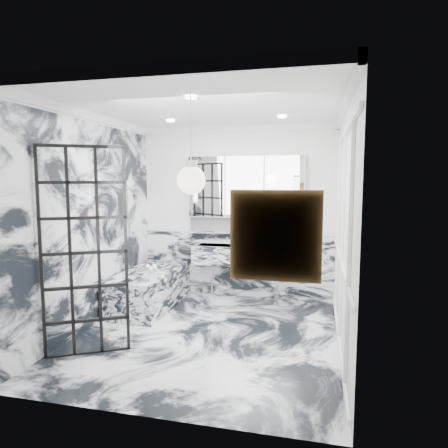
% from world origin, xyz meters
% --- Properties ---
extents(floor, '(3.60, 3.60, 0.00)m').
position_xyz_m(floor, '(0.00, 0.00, 0.00)').
color(floor, silver).
rests_on(floor, ground).
extents(ceiling, '(3.60, 3.60, 0.00)m').
position_xyz_m(ceiling, '(0.00, 0.00, 2.80)').
color(ceiling, white).
rests_on(ceiling, wall_back).
extents(wall_back, '(3.60, 0.00, 3.60)m').
position_xyz_m(wall_back, '(0.00, 1.80, 1.40)').
color(wall_back, white).
rests_on(wall_back, floor).
extents(wall_front, '(3.60, 0.00, 3.60)m').
position_xyz_m(wall_front, '(0.00, -1.80, 1.40)').
color(wall_front, white).
rests_on(wall_front, floor).
extents(wall_left, '(0.00, 3.60, 3.60)m').
position_xyz_m(wall_left, '(-1.60, 0.00, 1.40)').
color(wall_left, white).
rests_on(wall_left, floor).
extents(wall_right, '(0.00, 3.60, 3.60)m').
position_xyz_m(wall_right, '(1.60, 0.00, 1.40)').
color(wall_right, white).
rests_on(wall_right, floor).
extents(marble_clad_back, '(3.18, 0.05, 1.05)m').
position_xyz_m(marble_clad_back, '(0.00, 1.78, 0.53)').
color(marble_clad_back, silver).
rests_on(marble_clad_back, floor).
extents(marble_clad_left, '(0.02, 3.56, 2.68)m').
position_xyz_m(marble_clad_left, '(-1.59, 0.00, 1.34)').
color(marble_clad_left, silver).
rests_on(marble_clad_left, floor).
extents(panel_molding, '(0.03, 3.40, 2.30)m').
position_xyz_m(panel_molding, '(1.58, 0.00, 1.30)').
color(panel_molding, white).
rests_on(panel_molding, floor).
extents(soap_bottle_a, '(0.09, 0.09, 0.22)m').
position_xyz_m(soap_bottle_a, '(0.68, 1.71, 1.20)').
color(soap_bottle_a, '#8C5919').
rests_on(soap_bottle_a, ledge).
extents(soap_bottle_b, '(0.10, 0.11, 0.19)m').
position_xyz_m(soap_bottle_b, '(0.72, 1.71, 1.18)').
color(soap_bottle_b, '#4C4C51').
rests_on(soap_bottle_b, ledge).
extents(soap_bottle_c, '(0.15, 0.15, 0.16)m').
position_xyz_m(soap_bottle_c, '(0.97, 1.71, 1.17)').
color(soap_bottle_c, silver).
rests_on(soap_bottle_c, ledge).
extents(face_pot, '(0.15, 0.15, 0.15)m').
position_xyz_m(face_pot, '(0.16, 1.71, 1.17)').
color(face_pot, white).
rests_on(face_pot, ledge).
extents(amber_bottle, '(0.04, 0.04, 0.10)m').
position_xyz_m(amber_bottle, '(0.35, 1.71, 1.14)').
color(amber_bottle, '#8C5919').
rests_on(amber_bottle, ledge).
extents(flower_vase, '(0.07, 0.07, 0.12)m').
position_xyz_m(flower_vase, '(-0.88, 0.31, 0.61)').
color(flower_vase, silver).
rests_on(flower_vase, bathtub).
extents(crittall_door, '(0.79, 0.47, 2.29)m').
position_xyz_m(crittall_door, '(-1.16, -0.83, 1.15)').
color(crittall_door, black).
rests_on(crittall_door, floor).
extents(artwork, '(0.57, 0.05, 0.57)m').
position_xyz_m(artwork, '(1.01, -1.76, 1.53)').
color(artwork, orange).
rests_on(artwork, wall_front).
extents(pendant_light, '(0.25, 0.25, 0.25)m').
position_xyz_m(pendant_light, '(0.23, -1.32, 1.93)').
color(pendant_light, white).
rests_on(pendant_light, ceiling).
extents(trough_sink, '(1.60, 0.45, 0.30)m').
position_xyz_m(trough_sink, '(0.15, 1.55, 0.73)').
color(trough_sink, silver).
rests_on(trough_sink, wall_back).
extents(ledge, '(1.90, 0.14, 0.04)m').
position_xyz_m(ledge, '(0.15, 1.72, 1.07)').
color(ledge, silver).
rests_on(ledge, wall_back).
extents(subway_tile, '(1.90, 0.03, 0.23)m').
position_xyz_m(subway_tile, '(0.15, 1.78, 1.21)').
color(subway_tile, white).
rests_on(subway_tile, wall_back).
extents(mirror_cabinet, '(1.90, 0.16, 1.00)m').
position_xyz_m(mirror_cabinet, '(0.15, 1.73, 1.82)').
color(mirror_cabinet, white).
rests_on(mirror_cabinet, wall_back).
extents(sconce_left, '(0.07, 0.07, 0.40)m').
position_xyz_m(sconce_left, '(-0.67, 1.63, 1.78)').
color(sconce_left, white).
rests_on(sconce_left, mirror_cabinet).
extents(sconce_right, '(0.07, 0.07, 0.40)m').
position_xyz_m(sconce_right, '(0.97, 1.63, 1.78)').
color(sconce_right, white).
rests_on(sconce_right, mirror_cabinet).
extents(bathtub, '(0.75, 1.65, 0.55)m').
position_xyz_m(bathtub, '(-1.18, 0.90, 0.28)').
color(bathtub, silver).
rests_on(bathtub, floor).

